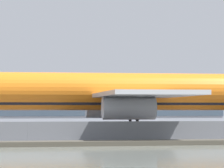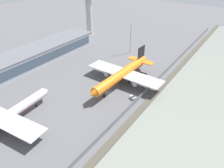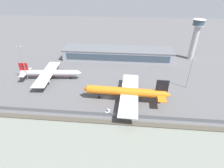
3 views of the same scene
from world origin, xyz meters
TOP-DOWN VIEW (x-y plane):
  - ground_plane at (0.00, 0.00)m, footprint 500.00×500.00m
  - shoreline_seawall at (0.00, -20.50)m, footprint 320.00×3.00m
  - perimeter_fence at (0.00, -16.00)m, footprint 280.00×0.10m
  - cargo_jet_orange at (12.46, -1.06)m, footprint 51.26×43.70m
  - baggage_tug at (2.43, -13.04)m, footprint 2.91×3.58m
  - terminal_building at (3.15, 59.96)m, footprint 94.96×19.70m

SIDE VIEW (x-z plane):
  - ground_plane at x=0.00m, z-range 0.00..0.00m
  - shoreline_seawall at x=0.00m, z-range 0.00..0.50m
  - baggage_tug at x=2.43m, z-range -0.09..1.71m
  - perimeter_fence at x=0.00m, z-range 0.00..2.38m
  - terminal_building at x=3.15m, z-range 0.01..9.71m
  - cargo_jet_orange at x=12.46m, z-range -1.82..13.55m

